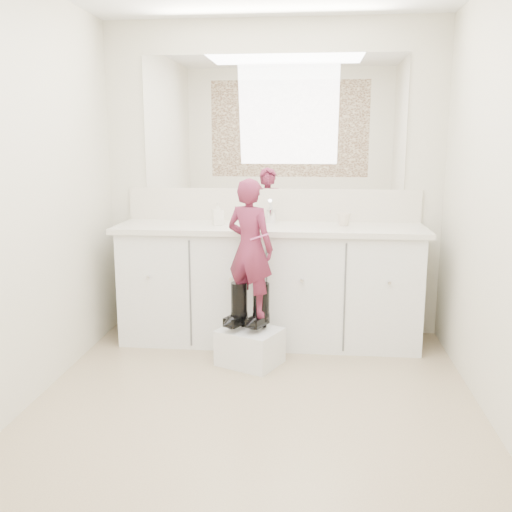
# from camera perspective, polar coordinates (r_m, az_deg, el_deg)

# --- Properties ---
(floor) EXTENTS (3.00, 3.00, 0.00)m
(floor) POSITION_cam_1_polar(r_m,az_deg,el_deg) (3.32, -0.38, -15.51)
(floor) COLOR #91745F
(floor) RESTS_ON ground
(wall_back) EXTENTS (2.60, 0.00, 2.60)m
(wall_back) POSITION_cam_1_polar(r_m,az_deg,el_deg) (4.46, 1.67, 7.53)
(wall_back) COLOR beige
(wall_back) RESTS_ON floor
(wall_front) EXTENTS (2.60, 0.00, 2.60)m
(wall_front) POSITION_cam_1_polar(r_m,az_deg,el_deg) (1.51, -6.52, -0.33)
(wall_front) COLOR beige
(wall_front) RESTS_ON floor
(wall_left) EXTENTS (0.00, 3.00, 3.00)m
(wall_left) POSITION_cam_1_polar(r_m,az_deg,el_deg) (3.37, -23.05, 5.34)
(wall_left) COLOR beige
(wall_left) RESTS_ON floor
(wall_right) EXTENTS (0.00, 3.00, 3.00)m
(wall_right) POSITION_cam_1_polar(r_m,az_deg,el_deg) (3.12, 24.18, 4.82)
(wall_right) COLOR beige
(wall_right) RESTS_ON floor
(vanity_cabinet) EXTENTS (2.20, 0.55, 0.85)m
(vanity_cabinet) POSITION_cam_1_polar(r_m,az_deg,el_deg) (4.32, 1.35, -3.04)
(vanity_cabinet) COLOR silver
(vanity_cabinet) RESTS_ON floor
(countertop) EXTENTS (2.28, 0.58, 0.04)m
(countertop) POSITION_cam_1_polar(r_m,az_deg,el_deg) (4.21, 1.37, 2.78)
(countertop) COLOR beige
(countertop) RESTS_ON vanity_cabinet
(backsplash) EXTENTS (2.28, 0.03, 0.25)m
(backsplash) POSITION_cam_1_polar(r_m,az_deg,el_deg) (4.47, 1.65, 5.14)
(backsplash) COLOR beige
(backsplash) RESTS_ON countertop
(mirror) EXTENTS (2.00, 0.02, 1.00)m
(mirror) POSITION_cam_1_polar(r_m,az_deg,el_deg) (4.44, 1.70, 13.18)
(mirror) COLOR white
(mirror) RESTS_ON wall_back
(dot_panel) EXTENTS (2.00, 0.01, 1.20)m
(dot_panel) POSITION_cam_1_polar(r_m,az_deg,el_deg) (1.49, -6.84, 16.90)
(dot_panel) COLOR #472819
(dot_panel) RESTS_ON wall_front
(faucet) EXTENTS (0.08, 0.08, 0.10)m
(faucet) POSITION_cam_1_polar(r_m,az_deg,el_deg) (4.37, 1.54, 4.01)
(faucet) COLOR silver
(faucet) RESTS_ON countertop
(cup) EXTENTS (0.11, 0.11, 0.09)m
(cup) POSITION_cam_1_polar(r_m,az_deg,el_deg) (4.26, 8.77, 3.65)
(cup) COLOR beige
(cup) RESTS_ON countertop
(soap_bottle) EXTENTS (0.10, 0.10, 0.17)m
(soap_bottle) POSITION_cam_1_polar(r_m,az_deg,el_deg) (4.25, -3.85, 4.28)
(soap_bottle) COLOR silver
(soap_bottle) RESTS_ON countertop
(step_stool) EXTENTS (0.48, 0.45, 0.25)m
(step_stool) POSITION_cam_1_polar(r_m,az_deg,el_deg) (3.95, -0.61, -9.05)
(step_stool) COLOR silver
(step_stool) RESTS_ON floor
(boot_left) EXTENTS (0.20, 0.24, 0.32)m
(boot_left) POSITION_cam_1_polar(r_m,az_deg,el_deg) (3.88, -1.69, -4.99)
(boot_left) COLOR black
(boot_left) RESTS_ON step_stool
(boot_right) EXTENTS (0.20, 0.24, 0.32)m
(boot_right) POSITION_cam_1_polar(r_m,az_deg,el_deg) (3.87, 0.52, -5.05)
(boot_right) COLOR black
(boot_right) RESTS_ON step_stool
(toddler) EXTENTS (0.40, 0.34, 0.92)m
(toddler) POSITION_cam_1_polar(r_m,az_deg,el_deg) (3.78, -0.60, 0.81)
(toddler) COLOR #A03157
(toddler) RESTS_ON step_stool
(toothbrush) EXTENTS (0.13, 0.07, 0.06)m
(toothbrush) POSITION_cam_1_polar(r_m,az_deg,el_deg) (3.68, 0.34, 1.92)
(toothbrush) COLOR #CF5097
(toothbrush) RESTS_ON toddler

